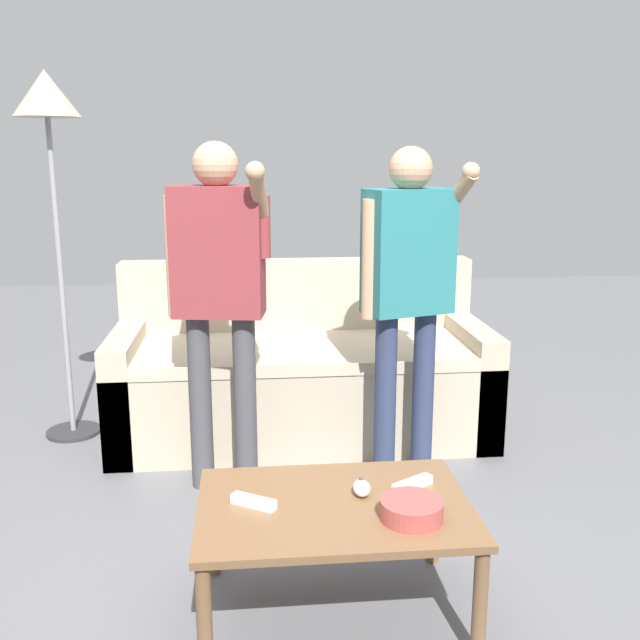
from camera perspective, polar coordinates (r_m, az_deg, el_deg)
The scene contains 10 objects.
ground_plane at distance 2.70m, azimuth -1.94°, elevation -19.66°, with size 12.00×12.00×0.00m, color slate.
couch at distance 3.82m, azimuth -1.49°, elevation -4.39°, with size 1.94×0.83×0.89m.
coffee_table at distance 2.34m, azimuth 1.13°, elevation -15.46°, with size 0.86×0.59×0.39m.
snack_bowl at distance 2.24m, azimuth 7.32°, elevation -14.78°, with size 0.19×0.19×0.06m, color #B24C47.
game_remote_nunchuk at distance 2.37m, azimuth 3.34°, elevation -13.24°, with size 0.06×0.09×0.05m.
floor_lamp at distance 3.83m, azimuth -20.87°, elevation 14.28°, with size 0.32×0.32×1.86m.
player_right at distance 3.13m, azimuth 7.04°, elevation 3.45°, with size 0.48×0.30×1.49m.
player_left at distance 3.04m, azimuth -8.08°, elevation 3.35°, with size 0.44×0.37×1.51m.
game_remote_wand_near at distance 2.31m, azimuth -5.32°, elevation -14.24°, with size 0.15×0.11×0.03m.
game_remote_wand_far at distance 2.43m, azimuth 7.38°, elevation -12.86°, with size 0.15×0.11×0.03m.
Camera 1 is at (-0.14, -2.27, 1.46)m, focal length 40.09 mm.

